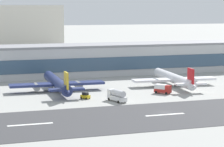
{
  "coord_description": "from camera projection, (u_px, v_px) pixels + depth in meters",
  "views": [
    {
      "loc": [
        -58.29,
        -129.39,
        30.67
      ],
      "look_at": [
        -3.01,
        41.86,
        6.31
      ],
      "focal_mm": 78.55,
      "sensor_mm": 36.0,
      "label": 1
    }
  ],
  "objects": [
    {
      "name": "ground_plane",
      "position": [
        165.0,
        112.0,
        143.88
      ],
      "size": [
        1400.0,
        1400.0,
        0.0
      ],
      "primitive_type": "plane",
      "color": "#9E9E99"
    },
    {
      "name": "runway_strip",
      "position": [
        170.0,
        114.0,
        141.09
      ],
      "size": [
        800.0,
        33.63,
        0.08
      ],
      "primitive_type": "cube",
      "color": "#38383A",
      "rests_on": "ground_plane"
    },
    {
      "name": "runway_centreline_dash_3",
      "position": [
        30.0,
        124.0,
        128.88
      ],
      "size": [
        12.0,
        1.2,
        0.01
      ],
      "primitive_type": "cube",
      "color": "white",
      "rests_on": "runway_strip"
    },
    {
      "name": "runway_centreline_dash_4",
      "position": [
        165.0,
        115.0,
        140.64
      ],
      "size": [
        12.0,
        1.2,
        0.01
      ],
      "primitive_type": "cube",
      "color": "white",
      "rests_on": "runway_strip"
    },
    {
      "name": "terminal_building",
      "position": [
        91.0,
        59.0,
        224.48
      ],
      "size": [
        157.92,
        20.41,
        13.95
      ],
      "color": "#B7BABC",
      "rests_on": "ground_plane"
    },
    {
      "name": "airliner_gold_tail_gate_0",
      "position": [
        58.0,
        84.0,
        179.41
      ],
      "size": [
        35.09,
        44.38,
        9.26
      ],
      "rotation": [
        0.0,
        0.0,
        1.55
      ],
      "color": "navy",
      "rests_on": "ground_plane"
    },
    {
      "name": "airliner_red_tail_gate_1",
      "position": [
        175.0,
        79.0,
        191.57
      ],
      "size": [
        33.87,
        42.69,
        8.91
      ],
      "rotation": [
        0.0,
        0.0,
        1.5
      ],
      "color": "white",
      "rests_on": "ground_plane"
    },
    {
      "name": "service_box_truck_0",
      "position": [
        163.0,
        89.0,
        175.34
      ],
      "size": [
        5.55,
        6.22,
        3.25
      ],
      "rotation": [
        0.0,
        0.0,
        5.36
      ],
      "color": "#B2231E",
      "rests_on": "ground_plane"
    },
    {
      "name": "service_baggage_tug_1",
      "position": [
        85.0,
        96.0,
        165.29
      ],
      "size": [
        3.19,
        3.53,
        2.2
      ],
      "rotation": [
        0.0,
        0.0,
        5.34
      ],
      "color": "gold",
      "rests_on": "ground_plane"
    },
    {
      "name": "service_fuel_truck_2",
      "position": [
        117.0,
        95.0,
        160.57
      ],
      "size": [
        4.52,
        8.87,
        3.95
      ],
      "rotation": [
        0.0,
        0.0,
        1.81
      ],
      "color": "white",
      "rests_on": "ground_plane"
    }
  ]
}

